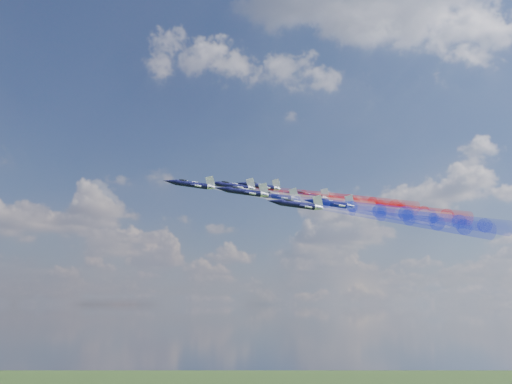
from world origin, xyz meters
TOP-DOWN VIEW (x-y plane):
  - jet_lead at (-11.37, 30.67)m, footprint 15.22×14.52m
  - trail_lead at (10.07, 19.42)m, footprint 35.58×22.09m
  - jet_inner_left at (-6.88, 17.30)m, footprint 15.22×14.52m
  - trail_inner_left at (14.55, 6.05)m, footprint 35.58×22.09m
  - jet_inner_right at (1.21, 31.72)m, footprint 15.22×14.52m
  - trail_inner_right at (22.65, 20.47)m, footprint 35.58×22.09m
  - jet_outer_left at (-2.04, 5.91)m, footprint 15.22×14.52m
  - trail_outer_left at (19.39, -5.34)m, footprint 35.58×22.09m
  - jet_center_third at (5.57, 21.32)m, footprint 15.22×14.52m
  - trail_center_third at (27.01, 10.08)m, footprint 35.58×22.09m
  - jet_outer_right at (13.32, 36.23)m, footprint 15.22×14.52m
  - trail_outer_right at (34.75, 24.99)m, footprint 35.58×22.09m
  - jet_rear_left at (10.91, 9.00)m, footprint 15.22×14.52m
  - trail_rear_left at (32.35, -2.25)m, footprint 35.58×22.09m
  - jet_rear_right at (18.01, 23.48)m, footprint 15.22×14.52m
  - trail_rear_right at (39.45, 12.24)m, footprint 35.58×22.09m

SIDE VIEW (x-z plane):
  - trail_outer_left at x=19.39m, z-range 114.55..123.33m
  - trail_rear_left at x=32.35m, z-range 116.45..125.23m
  - jet_outer_left at x=-2.04m, z-range 117.98..124.85m
  - trail_inner_left at x=14.55m, z-range 118.21..127.00m
  - jet_rear_left at x=10.91m, z-range 119.89..126.75m
  - trail_center_third at x=27.01m, z-range 119.12..127.90m
  - jet_inner_left at x=-6.88m, z-range 121.65..128.52m
  - trail_rear_right at x=39.45m, z-range 120.80..129.58m
  - trail_lead at x=10.07m, z-range 121.22..130.00m
  - jet_center_third at x=5.57m, z-range 122.55..129.42m
  - trail_inner_right at x=22.65m, z-range 122.51..131.29m
  - jet_rear_right at x=18.01m, z-range 124.23..131.10m
  - jet_lead at x=-11.37m, z-range 124.66..131.52m
  - trail_outer_right at x=34.75m, z-range 124.52..133.30m
  - jet_inner_right at x=1.21m, z-range 125.94..132.81m
  - jet_outer_right at x=13.32m, z-range 127.95..134.82m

